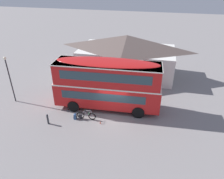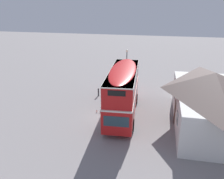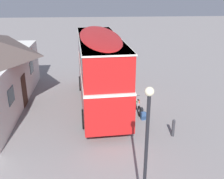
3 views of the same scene
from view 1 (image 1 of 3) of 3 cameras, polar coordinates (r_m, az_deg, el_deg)
The scene contains 8 objects.
ground_plane at distance 19.33m, azimuth 0.23°, elevation -6.96°, with size 120.00×120.00×0.00m, color gray.
double_decker_bus at distance 19.09m, azimuth -1.26°, elevation 1.85°, with size 9.78×3.13×4.79m.
touring_bicycle at distance 18.79m, azimuth -7.15°, elevation -7.01°, with size 1.72×0.52×0.97m.
backpack_on_ground at distance 19.03m, azimuth -9.94°, elevation -7.14°, with size 0.32×0.33×0.52m.
water_bottle_red_squeeze at distance 18.28m, azimuth -3.17°, elevation -8.92°, with size 0.08×0.08×0.26m.
pub_building at distance 26.29m, azimuth 3.95°, elevation 9.32°, with size 11.83×6.52×4.97m.
street_lamp at distance 22.21m, azimuth -26.07°, elevation 3.57°, with size 0.28×0.28×4.72m.
kerb_bollard at distance 18.85m, azimuth -16.98°, elevation -7.63°, with size 0.16×0.16×0.97m.
Camera 1 is at (3.54, -15.26, 11.32)m, focal length 33.83 mm.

